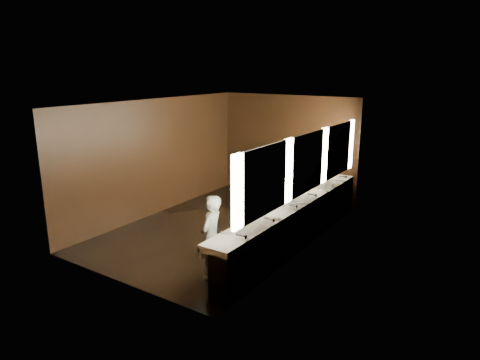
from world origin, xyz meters
name	(u,v)px	position (x,y,z in m)	size (l,w,h in m)	color
floor	(224,228)	(0.00, 0.00, 0.00)	(6.00, 6.00, 0.00)	black
ceiling	(223,102)	(0.00, 0.00, 2.80)	(4.00, 6.00, 0.02)	#2D2D2B
wall_back	(287,147)	(0.00, 3.00, 1.40)	(4.00, 0.02, 2.80)	black
wall_front	(115,203)	(0.00, -3.00, 1.40)	(4.00, 0.02, 2.80)	black
wall_left	(156,157)	(-2.00, 0.00, 1.40)	(0.02, 6.00, 2.80)	black
wall_right	(308,181)	(2.00, 0.00, 1.40)	(0.02, 6.00, 2.80)	black
sink_counter	(296,223)	(1.79, 0.00, 0.50)	(0.55, 5.40, 1.01)	black
mirror_band	(308,163)	(1.98, 0.00, 1.75)	(0.06, 5.03, 1.15)	white
person	(211,237)	(1.19, -2.01, 0.74)	(0.54, 0.35, 1.47)	#7B92B8
trash_bin	(243,259)	(1.58, -1.64, 0.30)	(0.39, 0.39, 0.60)	black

